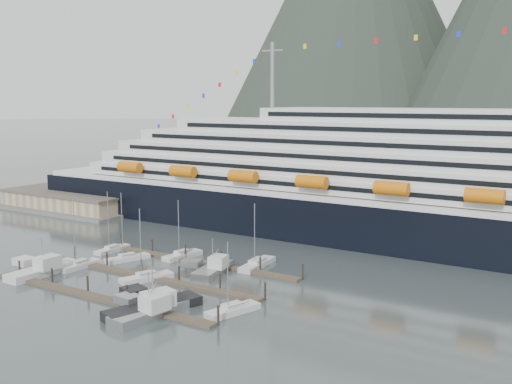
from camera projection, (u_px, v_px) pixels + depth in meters
ground at (160, 287)px, 103.90m from camera, size 1600.00×1600.00×0.00m
cruise_ship at (428, 192)px, 132.13m from camera, size 210.00×30.40×50.30m
warehouse at (69, 202)px, 176.62m from camera, size 46.00×20.00×5.80m
dock_near at (96, 296)px, 98.14m from camera, size 48.18×2.28×3.20m
dock_mid at (150, 277)px, 109.00m from camera, size 48.18×2.28×3.20m
dock_far at (194, 261)px, 119.86m from camera, size 48.18×2.28×3.20m
sailboat_a at (80, 266)px, 115.93m from camera, size 2.74×8.87×14.07m
sailboat_b at (127, 259)px, 121.03m from camera, size 5.50×9.47×14.38m
sailboat_c at (147, 278)px, 107.75m from camera, size 6.28×10.00×13.74m
sailboat_e at (112, 250)px, 128.33m from camera, size 2.25×8.66×13.49m
sailboat_f at (183, 256)px, 123.27m from camera, size 3.95×9.43×12.62m
sailboat_g at (257, 265)px, 116.58m from camera, size 3.52×11.13×13.20m
sailboat_h at (233, 311)px, 91.24m from camera, size 5.31×9.47×11.79m
trawler_a at (42, 269)px, 111.44m from camera, size 10.32×14.33×7.88m
trawler_c at (152, 306)px, 91.65m from camera, size 12.34×16.11×8.03m
trawler_d at (149, 311)px, 89.70m from camera, size 9.93×13.36×7.76m
trawler_e at (212, 269)px, 111.99m from camera, size 9.22×11.96×7.45m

